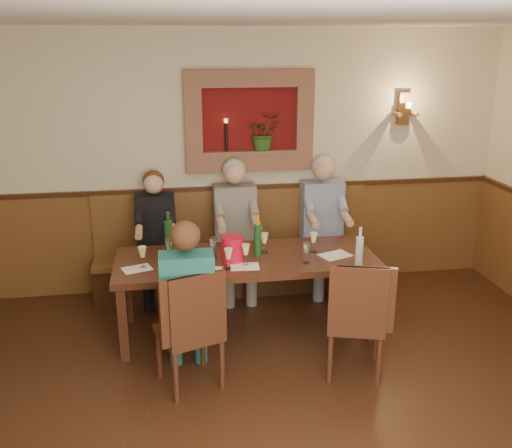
{
  "coord_description": "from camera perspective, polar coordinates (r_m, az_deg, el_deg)",
  "views": [
    {
      "loc": [
        -0.7,
        -3.02,
        2.66
      ],
      "look_at": [
        0.1,
        1.9,
        1.05
      ],
      "focal_mm": 40.0,
      "sensor_mm": 36.0,
      "label": 1
    }
  ],
  "objects": [
    {
      "name": "wainscoting",
      "position": [
        3.73,
        3.28,
        -15.9
      ],
      "size": [
        6.02,
        6.02,
        1.15
      ],
      "color": "brown",
      "rests_on": "ground"
    },
    {
      "name": "person_bench_right",
      "position": [
        6.28,
        6.72,
        -1.17
      ],
      "size": [
        0.45,
        0.55,
        1.49
      ],
      "color": "navy",
      "rests_on": "ground"
    },
    {
      "name": "person_bench_left",
      "position": [
        6.08,
        -9.87,
        -2.45
      ],
      "size": [
        0.41,
        0.5,
        1.39
      ],
      "color": "black",
      "rests_on": "ground"
    },
    {
      "name": "bench",
      "position": [
        6.3,
        -2.2,
        -3.84
      ],
      "size": [
        3.0,
        0.45,
        1.11
      ],
      "color": "#381E0F",
      "rests_on": "ground"
    },
    {
      "name": "wine_glass_2",
      "position": [
        5.35,
        0.84,
        -1.91
      ],
      "size": [
        0.08,
        0.08,
        0.19
      ],
      "primitive_type": null,
      "color": "#FFFD98",
      "rests_on": "dining_table"
    },
    {
      "name": "wine_glass_1",
      "position": [
        5.4,
        5.77,
        -1.83
      ],
      "size": [
        0.08,
        0.08,
        0.19
      ],
      "primitive_type": null,
      "color": "#FFFD98",
      "rests_on": "dining_table"
    },
    {
      "name": "wall_sconce",
      "position": [
        6.53,
        14.56,
        11.03
      ],
      "size": [
        0.25,
        0.2,
        0.35
      ],
      "color": "brown",
      "rests_on": "ground"
    },
    {
      "name": "wine_bottle_green_a",
      "position": [
        5.27,
        0.17,
        -1.52
      ],
      "size": [
        0.08,
        0.08,
        0.38
      ],
      "rotation": [
        0.0,
        0.0,
        0.15
      ],
      "color": "#19471E",
      "rests_on": "dining_table"
    },
    {
      "name": "person_bench_mid",
      "position": [
        6.1,
        -2.0,
        -1.66
      ],
      "size": [
        0.45,
        0.55,
        1.49
      ],
      "color": "#5C5854",
      "rests_on": "ground"
    },
    {
      "name": "tasting_sheet_c",
      "position": [
        5.37,
        7.93,
        -3.11
      ],
      "size": [
        0.34,
        0.29,
        0.0
      ],
      "primitive_type": "cube",
      "rotation": [
        0.0,
        0.0,
        0.36
      ],
      "color": "white",
      "rests_on": "dining_table"
    },
    {
      "name": "spittoon_bucket",
      "position": [
        5.16,
        -2.34,
        -2.5
      ],
      "size": [
        0.26,
        0.26,
        0.23
      ],
      "primitive_type": "cylinder",
      "rotation": [
        0.0,
        0.0,
        0.36
      ],
      "color": "red",
      "rests_on": "dining_table"
    },
    {
      "name": "wine_glass_7",
      "position": [
        5.24,
        -8.66,
        -2.56
      ],
      "size": [
        0.08,
        0.08,
        0.19
      ],
      "primitive_type": null,
      "color": "white",
      "rests_on": "dining_table"
    },
    {
      "name": "wall_niche",
      "position": [
        6.1,
        -0.27,
        9.84
      ],
      "size": [
        1.36,
        0.3,
        1.06
      ],
      "color": "#600D0E",
      "rests_on": "ground"
    },
    {
      "name": "dining_table",
      "position": [
        5.3,
        -0.98,
        -4.07
      ],
      "size": [
        2.4,
        0.9,
        0.75
      ],
      "color": "#351B10",
      "rests_on": "ground"
    },
    {
      "name": "wine_glass_4",
      "position": [
        5.12,
        5.08,
        -2.91
      ],
      "size": [
        0.08,
        0.08,
        0.19
      ],
      "primitive_type": null,
      "color": "white",
      "rests_on": "dining_table"
    },
    {
      "name": "person_chair_front",
      "position": [
        4.59,
        -6.8,
        -9.18
      ],
      "size": [
        0.41,
        0.5,
        1.4
      ],
      "color": "#1B545F",
      "rests_on": "ground"
    },
    {
      "name": "water_bottle",
      "position": [
        5.08,
        10.29,
        -2.68
      ],
      "size": [
        0.08,
        0.08,
        0.37
      ],
      "rotation": [
        0.0,
        0.0,
        -0.19
      ],
      "color": "silver",
      "rests_on": "dining_table"
    },
    {
      "name": "wine_glass_3",
      "position": [
        4.98,
        -2.77,
        -3.5
      ],
      "size": [
        0.08,
        0.08,
        0.19
      ],
      "primitive_type": null,
      "color": "#FFFD98",
      "rests_on": "dining_table"
    },
    {
      "name": "tasting_sheet_a",
      "position": [
        5.12,
        -11.82,
        -4.4
      ],
      "size": [
        0.29,
        0.24,
        0.0
      ],
      "primitive_type": "cube",
      "rotation": [
        0.0,
        0.0,
        0.33
      ],
      "color": "white",
      "rests_on": "dining_table"
    },
    {
      "name": "chair_near_left",
      "position": [
        4.68,
        -6.56,
        -12.54
      ],
      "size": [
        0.58,
        0.58,
        1.02
      ],
      "rotation": [
        0.0,
        0.0,
        0.34
      ],
      "color": "#351B10",
      "rests_on": "ground"
    },
    {
      "name": "wine_glass_6",
      "position": [
        4.96,
        -6.43,
        -3.66
      ],
      "size": [
        0.08,
        0.08,
        0.19
      ],
      "primitive_type": null,
      "color": "#FFFD98",
      "rests_on": "dining_table"
    },
    {
      "name": "tasting_sheet_d",
      "position": [
        5.0,
        -4.9,
        -4.6
      ],
      "size": [
        0.29,
        0.24,
        0.0
      ],
      "primitive_type": "cube",
      "rotation": [
        0.0,
        0.0,
        -0.29
      ],
      "color": "white",
      "rests_on": "dining_table"
    },
    {
      "name": "wine_glass_5",
      "position": [
        5.25,
        -4.3,
        -2.37
      ],
      "size": [
        0.08,
        0.08,
        0.19
      ],
      "primitive_type": null,
      "color": "white",
      "rests_on": "dining_table"
    },
    {
      "name": "wine_bottle_green_b",
      "position": [
        5.35,
        -8.71,
        -1.28
      ],
      "size": [
        0.1,
        0.1,
        0.41
      ],
      "rotation": [
        0.0,
        0.0,
        0.41
      ],
      "color": "#19471E",
      "rests_on": "dining_table"
    },
    {
      "name": "wine_glass_0",
      "position": [
        5.11,
        -11.27,
        -3.26
      ],
      "size": [
        0.08,
        0.08,
        0.19
      ],
      "primitive_type": null,
      "color": "#FFFD98",
      "rests_on": "dining_table"
    },
    {
      "name": "room_shell",
      "position": [
        3.19,
        3.69,
        3.91
      ],
      "size": [
        6.04,
        6.04,
        2.82
      ],
      "color": "beige",
      "rests_on": "ground"
    },
    {
      "name": "wine_glass_8",
      "position": [
        5.07,
        -1.03,
        -3.07
      ],
      "size": [
        0.08,
        0.08,
        0.19
      ],
      "primitive_type": null,
      "color": "#FFFD98",
      "rests_on": "dining_table"
    },
    {
      "name": "tasting_sheet_b",
      "position": [
        5.06,
        -1.14,
        -4.27
      ],
      "size": [
        0.27,
        0.2,
        0.0
      ],
      "primitive_type": "cube",
      "rotation": [
        0.0,
        0.0,
        -0.08
      ],
      "color": "white",
      "rests_on": "dining_table"
    },
    {
      "name": "chair_near_right",
      "position": [
        4.87,
        9.79,
        -11.41
      ],
      "size": [
        0.56,
        0.56,
        1.02
      ],
      "rotation": [
        0.0,
        0.0,
        -0.29
      ],
      "color": "#351B10",
      "rests_on": "ground"
    }
  ]
}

